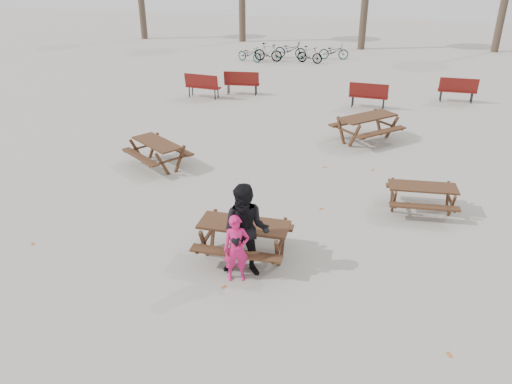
% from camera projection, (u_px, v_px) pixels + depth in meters
% --- Properties ---
extents(ground, '(80.00, 80.00, 0.00)m').
position_uv_depth(ground, '(244.00, 256.00, 10.25)').
color(ground, gray).
rests_on(ground, ground).
extents(main_picnic_table, '(1.80, 1.45, 0.78)m').
position_uv_depth(main_picnic_table, '(244.00, 232.00, 9.99)').
color(main_picnic_table, '#352013').
rests_on(main_picnic_table, ground).
extents(food_tray, '(0.18, 0.11, 0.03)m').
position_uv_depth(food_tray, '(241.00, 224.00, 9.86)').
color(food_tray, silver).
rests_on(food_tray, main_picnic_table).
extents(bread_roll, '(0.14, 0.06, 0.05)m').
position_uv_depth(bread_roll, '(241.00, 222.00, 9.84)').
color(bread_roll, tan).
rests_on(bread_roll, food_tray).
extents(soda_bottle, '(0.07, 0.07, 0.17)m').
position_uv_depth(soda_bottle, '(230.00, 224.00, 9.74)').
color(soda_bottle, silver).
rests_on(soda_bottle, main_picnic_table).
extents(child, '(0.57, 0.47, 1.34)m').
position_uv_depth(child, '(236.00, 249.00, 9.27)').
color(child, '#D01A63').
rests_on(child, ground).
extents(adult, '(0.95, 0.76, 1.88)m').
position_uv_depth(adult, '(246.00, 231.00, 9.32)').
color(adult, black).
rests_on(adult, ground).
extents(picnic_table_east, '(1.67, 1.39, 0.67)m').
position_uv_depth(picnic_table_east, '(421.00, 199.00, 11.87)').
color(picnic_table_east, '#352013').
rests_on(picnic_table_east, ground).
extents(picnic_table_north, '(2.20, 2.11, 0.74)m').
position_uv_depth(picnic_table_north, '(158.00, 154.00, 14.37)').
color(picnic_table_north, '#352013').
rests_on(picnic_table_north, ground).
extents(picnic_table_far, '(2.49, 2.49, 0.84)m').
position_uv_depth(picnic_table_far, '(367.00, 128.00, 16.25)').
color(picnic_table_far, '#352013').
rests_on(picnic_table_far, ground).
extents(park_bench_row, '(11.89, 2.45, 1.03)m').
position_uv_depth(park_bench_row, '(316.00, 88.00, 20.58)').
color(park_bench_row, maroon).
rests_on(park_bench_row, ground).
extents(bicycle_row, '(6.17, 2.68, 0.98)m').
position_uv_depth(bicycle_row, '(291.00, 52.00, 28.04)').
color(bicycle_row, black).
rests_on(bicycle_row, ground).
extents(fallen_leaves, '(11.00, 11.00, 0.01)m').
position_uv_depth(fallen_leaves, '(290.00, 204.00, 12.32)').
color(fallen_leaves, '#AB5E29').
rests_on(fallen_leaves, ground).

